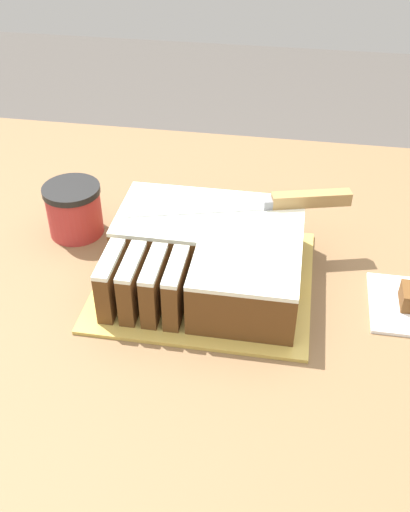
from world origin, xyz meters
The scene contains 5 objects.
countertop centered at (0.00, 0.00, 0.45)m, with size 1.40×1.10×0.91m.
cake_board centered at (-0.04, 0.02, 0.91)m, with size 0.34×0.31×0.01m.
cake centered at (-0.04, 0.02, 0.96)m, with size 0.30×0.26×0.09m.
knife centered at (0.08, 0.12, 1.01)m, with size 0.36×0.12×0.02m.
coffee_cup centered at (-0.29, 0.12, 0.96)m, with size 0.10×0.10×0.09m.
Camera 1 is at (0.08, -0.72, 1.53)m, focal length 42.00 mm.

